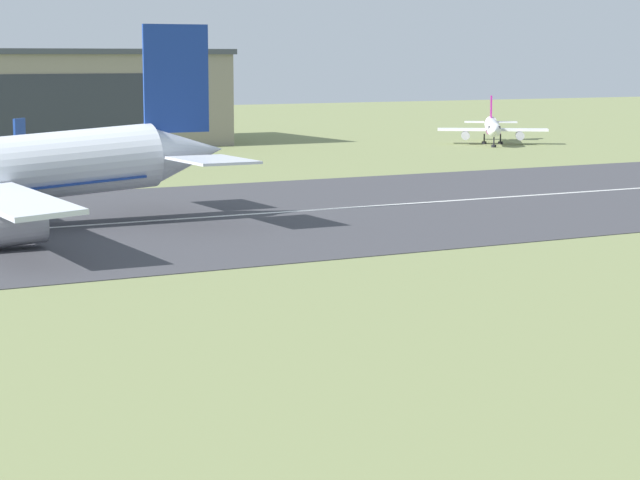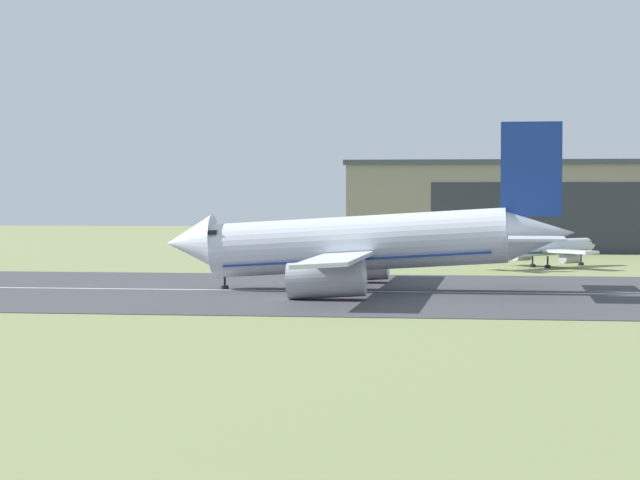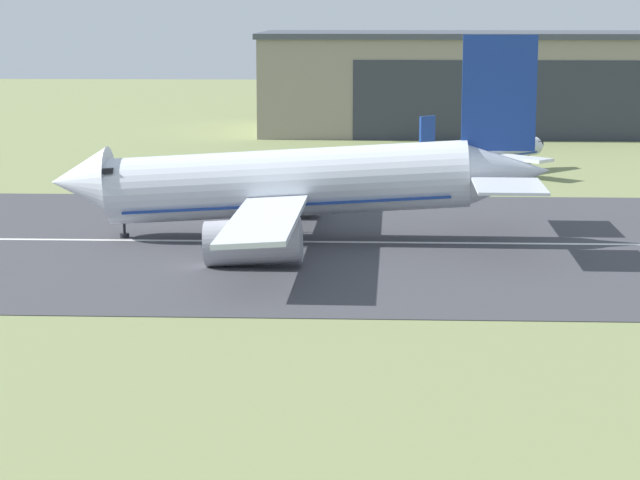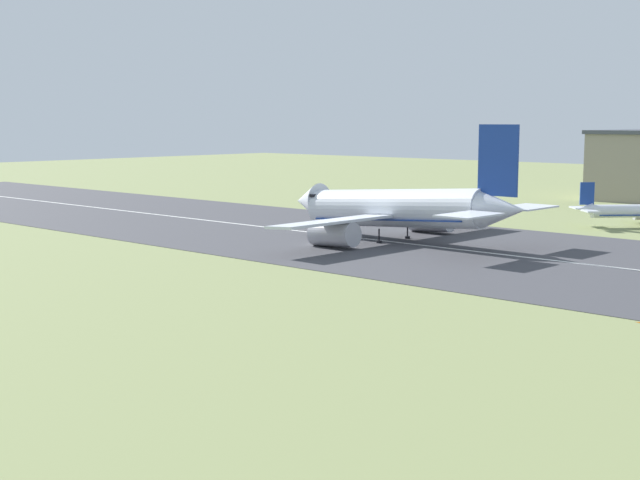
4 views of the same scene
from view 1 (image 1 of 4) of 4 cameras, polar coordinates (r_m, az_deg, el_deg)
The scene contains 4 objects.
runway_strip at distance 118.16m, azimuth -5.26°, elevation 1.03°, with size 382.44×54.79×0.06m, color #3D3D42.
runway_centreline at distance 118.16m, azimuth -5.26°, elevation 1.05°, with size 344.20×0.70×0.01m, color silver.
airplane_parked_west at distance 160.67m, azimuth -11.74°, elevation 3.81°, with size 21.16×21.92×7.93m.
airplane_parked_centre at distance 219.71m, azimuth 7.89°, elevation 5.11°, with size 19.29×21.99×8.10m.
Camera 1 is at (-46.92, 11.11, 15.07)m, focal length 70.00 mm.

